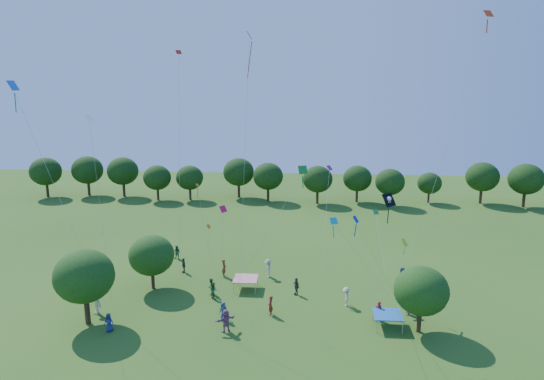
# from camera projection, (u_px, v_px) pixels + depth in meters

# --- Properties ---
(near_tree_west) EXTENTS (4.69, 4.69, 6.16)m
(near_tree_west) POSITION_uv_depth(u_px,v_px,m) (84.00, 276.00, 37.99)
(near_tree_west) COLOR #422B19
(near_tree_west) RESTS_ON ground
(near_tree_north) EXTENTS (4.18, 4.18, 5.17)m
(near_tree_north) POSITION_uv_depth(u_px,v_px,m) (152.00, 255.00, 44.78)
(near_tree_north) COLOR #422B19
(near_tree_north) RESTS_ON ground
(near_tree_east) EXTENTS (4.15, 4.15, 5.29)m
(near_tree_east) POSITION_uv_depth(u_px,v_px,m) (421.00, 291.00, 36.81)
(near_tree_east) COLOR #422B19
(near_tree_east) RESTS_ON ground
(treeline) EXTENTS (88.01, 8.77, 6.77)m
(treeline) POSITION_uv_depth(u_px,v_px,m) (281.00, 176.00, 78.31)
(treeline) COLOR #422B19
(treeline) RESTS_ON ground
(tent_red_stripe) EXTENTS (2.20, 2.20, 1.10)m
(tent_red_stripe) POSITION_uv_depth(u_px,v_px,m) (246.00, 279.00, 45.08)
(tent_red_stripe) COLOR red
(tent_red_stripe) RESTS_ON ground
(tent_blue) EXTENTS (2.20, 2.20, 1.10)m
(tent_blue) POSITION_uv_depth(u_px,v_px,m) (388.00, 315.00, 38.11)
(tent_blue) COLOR blue
(tent_blue) RESTS_ON ground
(crowd_person_0) EXTENTS (0.76, 0.44, 1.49)m
(crowd_person_0) POSITION_uv_depth(u_px,v_px,m) (109.00, 323.00, 37.44)
(crowd_person_0) COLOR navy
(crowd_person_0) RESTS_ON ground
(crowd_person_1) EXTENTS (0.48, 0.70, 1.80)m
(crowd_person_1) POSITION_uv_depth(u_px,v_px,m) (224.00, 268.00, 48.02)
(crowd_person_1) COLOR maroon
(crowd_person_1) RESTS_ON ground
(crowd_person_2) EXTENTS (0.80, 0.52, 1.51)m
(crowd_person_2) POSITION_uv_depth(u_px,v_px,m) (177.00, 252.00, 52.88)
(crowd_person_2) COLOR #255632
(crowd_person_2) RESTS_ON ground
(crowd_person_3) EXTENTS (0.59, 1.14, 1.69)m
(crowd_person_3) POSITION_uv_depth(u_px,v_px,m) (346.00, 297.00, 41.72)
(crowd_person_3) COLOR beige
(crowd_person_3) RESTS_ON ground
(crowd_person_4) EXTENTS (0.81, 1.00, 1.56)m
(crowd_person_4) POSITION_uv_depth(u_px,v_px,m) (184.00, 265.00, 49.08)
(crowd_person_4) COLOR #463A38
(crowd_person_4) RESTS_ON ground
(crowd_person_5) EXTENTS (0.77, 1.54, 1.58)m
(crowd_person_5) POSITION_uv_depth(u_px,v_px,m) (408.00, 305.00, 40.22)
(crowd_person_5) COLOR #94568B
(crowd_person_5) RESTS_ON ground
(crowd_person_6) EXTENTS (0.84, 0.81, 1.54)m
(crowd_person_6) POSITION_uv_depth(u_px,v_px,m) (223.00, 311.00, 39.28)
(crowd_person_6) COLOR navy
(crowd_person_6) RESTS_ON ground
(crowd_person_7) EXTENTS (0.73, 0.64, 1.64)m
(crowd_person_7) POSITION_uv_depth(u_px,v_px,m) (379.00, 311.00, 39.21)
(crowd_person_7) COLOR maroon
(crowd_person_7) RESTS_ON ground
(crowd_person_8) EXTENTS (0.81, 0.83, 1.53)m
(crowd_person_8) POSITION_uv_depth(u_px,v_px,m) (213.00, 290.00, 43.22)
(crowd_person_8) COLOR #296138
(crowd_person_8) RESTS_ON ground
(crowd_person_9) EXTENTS (1.27, 0.94, 1.78)m
(crowd_person_9) POSITION_uv_depth(u_px,v_px,m) (96.00, 303.00, 40.43)
(crowd_person_9) COLOR beige
(crowd_person_9) RESTS_ON ground
(crowd_person_10) EXTENTS (0.87, 1.04, 1.62)m
(crowd_person_10) POSITION_uv_depth(u_px,v_px,m) (296.00, 286.00, 43.95)
(crowd_person_10) COLOR #423B35
(crowd_person_10) RESTS_ON ground
(crowd_person_11) EXTENTS (1.75, 1.47, 1.83)m
(crowd_person_11) POSITION_uv_depth(u_px,v_px,m) (226.00, 321.00, 37.38)
(crowd_person_11) COLOR #8B517D
(crowd_person_11) RESTS_ON ground
(crowd_person_12) EXTENTS (0.79, 0.89, 1.60)m
(crowd_person_12) POSITION_uv_depth(u_px,v_px,m) (402.00, 275.00, 46.52)
(crowd_person_12) COLOR navy
(crowd_person_12) RESTS_ON ground
(crowd_person_13) EXTENTS (0.50, 0.69, 1.68)m
(crowd_person_13) POSITION_uv_depth(u_px,v_px,m) (270.00, 306.00, 40.10)
(crowd_person_13) COLOR maroon
(crowd_person_13) RESTS_ON ground
(crowd_person_14) EXTENTS (0.65, 0.86, 1.55)m
(crowd_person_14) POSITION_uv_depth(u_px,v_px,m) (211.00, 287.00, 43.99)
(crowd_person_14) COLOR #2A6338
(crowd_person_14) RESTS_ON ground
(crowd_person_15) EXTENTS (0.85, 1.32, 1.86)m
(crowd_person_15) POSITION_uv_depth(u_px,v_px,m) (268.00, 268.00, 47.84)
(crowd_person_15) COLOR #B6A892
(crowd_person_15) RESTS_ON ground
(pirate_kite) EXTENTS (2.24, 2.32, 9.68)m
(pirate_kite) POSITION_uv_depth(u_px,v_px,m) (389.00, 203.00, 35.19)
(pirate_kite) COLOR black
(red_high_kite) EXTENTS (0.76, 5.12, 21.69)m
(red_high_kite) POSITION_uv_depth(u_px,v_px,m) (248.00, 85.00, 39.79)
(red_high_kite) COLOR red
(small_kite_0) EXTENTS (1.06, 1.88, 9.15)m
(small_kite_0) POSITION_uv_depth(u_px,v_px,m) (222.00, 230.00, 34.54)
(small_kite_0) COLOR #F00E43
(small_kite_1) EXTENTS (1.46, 1.11, 7.70)m
(small_kite_1) POSITION_uv_depth(u_px,v_px,m) (200.00, 202.00, 48.65)
(small_kite_1) COLOR #FE660D
(small_kite_2) EXTENTS (0.44, 0.61, 3.61)m
(small_kite_2) POSITION_uv_depth(u_px,v_px,m) (209.00, 230.00, 48.86)
(small_kite_2) COLOR orange
(small_kite_3) EXTENTS (0.71, 5.93, 4.61)m
(small_kite_3) POSITION_uv_depth(u_px,v_px,m) (377.00, 219.00, 50.02)
(small_kite_3) COLOR #1A9238
(small_kite_4) EXTENTS (2.62, 5.68, 17.72)m
(small_kite_4) POSITION_uv_depth(u_px,v_px,m) (32.00, 133.00, 31.49)
(small_kite_4) COLOR blue
(small_kite_5) EXTENTS (1.20, 7.07, 9.18)m
(small_kite_5) POSITION_uv_depth(u_px,v_px,m) (328.00, 183.00, 49.54)
(small_kite_5) COLOR #961976
(small_kite_6) EXTENTS (1.48, 1.51, 15.16)m
(small_kite_6) POSITION_uv_depth(u_px,v_px,m) (93.00, 151.00, 37.75)
(small_kite_6) COLOR white
(small_kite_7) EXTENTS (5.69, 5.06, 8.36)m
(small_kite_7) POSITION_uv_depth(u_px,v_px,m) (345.00, 238.00, 34.82)
(small_kite_7) COLOR #0B8FAD
(small_kite_8) EXTENTS (0.95, 0.74, 20.60)m
(small_kite_8) POSITION_uv_depth(u_px,v_px,m) (179.00, 112.00, 46.94)
(small_kite_8) COLOR red
(small_kite_9) EXTENTS (2.98, 7.74, 21.63)m
(small_kite_9) POSITION_uv_depth(u_px,v_px,m) (456.00, 115.00, 30.81)
(small_kite_9) COLOR red
(small_kite_10) EXTENTS (0.77, 0.80, 4.95)m
(small_kite_10) POSITION_uv_depth(u_px,v_px,m) (405.00, 246.00, 40.15)
(small_kite_10) COLOR #C5F015
(small_kite_11) EXTENTS (6.73, 3.32, 12.34)m
(small_kite_11) POSITION_uv_depth(u_px,v_px,m) (285.00, 202.00, 32.34)
(small_kite_11) COLOR #167A22
(small_kite_12) EXTENTS (4.39, 4.71, 8.45)m
(small_kite_12) POSITION_uv_depth(u_px,v_px,m) (363.00, 236.00, 34.86)
(small_kite_12) COLOR #111DAE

